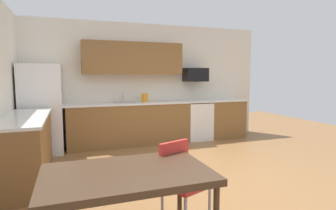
{
  "coord_description": "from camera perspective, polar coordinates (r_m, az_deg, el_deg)",
  "views": [
    {
      "loc": [
        -1.67,
        -3.65,
        1.54
      ],
      "look_at": [
        0.0,
        1.0,
        1.0
      ],
      "focal_mm": 29.66,
      "sensor_mm": 36.0,
      "label": 1
    }
  ],
  "objects": [
    {
      "name": "microwave",
      "position": [
        6.7,
        5.67,
        6.21
      ],
      "size": [
        0.54,
        0.36,
        0.32
      ],
      "primitive_type": "cube",
      "color": "black"
    },
    {
      "name": "wall_back",
      "position": [
        6.52,
        -4.91,
        4.54
      ],
      "size": [
        5.8,
        0.1,
        2.7
      ],
      "primitive_type": "cube",
      "color": "silver",
      "rests_on": "ground"
    },
    {
      "name": "dining_table",
      "position": [
        2.45,
        -8.38,
        -14.56
      ],
      "size": [
        1.4,
        0.9,
        0.73
      ],
      "color": "#422D1E",
      "rests_on": "ground"
    },
    {
      "name": "countertop_back",
      "position": [
        6.21,
        -4.05,
        0.49
      ],
      "size": [
        4.8,
        0.64,
        0.04
      ],
      "primitive_type": "cube",
      "color": "silver",
      "rests_on": "cabinet_run_back"
    },
    {
      "name": "refrigerator",
      "position": [
        5.93,
        -24.54,
        -0.8
      ],
      "size": [
        0.76,
        0.7,
        1.74
      ],
      "primitive_type": "cube",
      "color": "white",
      "rests_on": "ground"
    },
    {
      "name": "sink_faucet",
      "position": [
        6.26,
        -9.26,
        1.57
      ],
      "size": [
        0.02,
        0.02,
        0.24
      ],
      "primitive_type": "cylinder",
      "color": "#B2B5BA",
      "rests_on": "countertop_back"
    },
    {
      "name": "kettle",
      "position": [
        6.23,
        -4.8,
        1.42
      ],
      "size": [
        0.14,
        0.14,
        0.2
      ],
      "primitive_type": "cylinder",
      "color": "orange",
      "rests_on": "countertop_back"
    },
    {
      "name": "upper_cabinets_back",
      "position": [
        6.25,
        -7.13,
        9.49
      ],
      "size": [
        2.2,
        0.34,
        0.7
      ],
      "primitive_type": "cube",
      "color": "brown"
    },
    {
      "name": "cabinet_run_back_right",
      "position": [
        7.05,
        11.45,
        -2.79
      ],
      "size": [
        0.9,
        0.6,
        0.9
      ],
      "primitive_type": "cube",
      "color": "brown",
      "rests_on": "ground"
    },
    {
      "name": "sink_basin",
      "position": [
        6.1,
        -8.93,
        -0.06
      ],
      "size": [
        0.48,
        0.4,
        0.14
      ],
      "primitive_type": "cube",
      "color": "#A5A8AD",
      "rests_on": "countertop_back"
    },
    {
      "name": "ground_plane",
      "position": [
        4.3,
        4.65,
        -14.76
      ],
      "size": [
        12.0,
        12.0,
        0.0
      ],
      "primitive_type": "plane",
      "color": "olive"
    },
    {
      "name": "chair_near_table",
      "position": [
        2.93,
        2.72,
        -14.44
      ],
      "size": [
        0.52,
        0.52,
        0.85
      ],
      "color": "red",
      "rests_on": "ground"
    },
    {
      "name": "cabinet_run_left",
      "position": [
        4.63,
        -27.24,
        -8.09
      ],
      "size": [
        0.6,
        2.0,
        0.9
      ],
      "primitive_type": "cube",
      "color": "brown",
      "rests_on": "ground"
    },
    {
      "name": "oven_range",
      "position": [
        6.7,
        5.94,
        -3.13
      ],
      "size": [
        0.6,
        0.6,
        0.91
      ],
      "color": "white",
      "rests_on": "ground"
    },
    {
      "name": "cabinet_run_back",
      "position": [
        6.18,
        -7.82,
        -3.99
      ],
      "size": [
        2.65,
        0.6,
        0.9
      ],
      "primitive_type": "cube",
      "color": "brown",
      "rests_on": "ground"
    },
    {
      "name": "countertop_left",
      "position": [
        4.54,
        -27.54,
        -2.32
      ],
      "size": [
        0.64,
        2.0,
        0.04
      ],
      "primitive_type": "cube",
      "color": "silver",
      "rests_on": "cabinet_run_left"
    }
  ]
}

